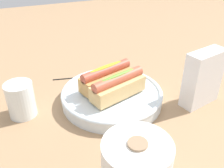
{
  "coord_description": "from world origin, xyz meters",
  "views": [
    {
      "loc": [
        0.22,
        0.52,
        0.4
      ],
      "look_at": [
        -0.0,
        -0.01,
        0.06
      ],
      "focal_mm": 40.3,
      "sensor_mm": 36.0,
      "label": 1
    }
  ],
  "objects_px": {
    "hotdog_front": "(106,77)",
    "chopstick_near": "(88,76)",
    "water_glass": "(21,102)",
    "napkin_box": "(203,78)",
    "serving_bowl": "(112,96)",
    "hotdog_back": "(118,86)"
  },
  "relations": [
    {
      "from": "water_glass",
      "to": "napkin_box",
      "type": "bearing_deg",
      "value": 164.23
    },
    {
      "from": "water_glass",
      "to": "chopstick_near",
      "type": "distance_m",
      "value": 0.25
    },
    {
      "from": "serving_bowl",
      "to": "water_glass",
      "type": "height_order",
      "value": "water_glass"
    },
    {
      "from": "hotdog_front",
      "to": "water_glass",
      "type": "height_order",
      "value": "hotdog_front"
    },
    {
      "from": "serving_bowl",
      "to": "hotdog_front",
      "type": "distance_m",
      "value": 0.05
    },
    {
      "from": "hotdog_front",
      "to": "napkin_box",
      "type": "distance_m",
      "value": 0.25
    },
    {
      "from": "water_glass",
      "to": "chopstick_near",
      "type": "bearing_deg",
      "value": -149.6
    },
    {
      "from": "hotdog_front",
      "to": "chopstick_near",
      "type": "distance_m",
      "value": 0.14
    },
    {
      "from": "hotdog_front",
      "to": "chopstick_near",
      "type": "bearing_deg",
      "value": -83.73
    },
    {
      "from": "water_glass",
      "to": "napkin_box",
      "type": "xyz_separation_m",
      "value": [
        -0.45,
        0.13,
        0.04
      ]
    },
    {
      "from": "serving_bowl",
      "to": "napkin_box",
      "type": "xyz_separation_m",
      "value": [
        -0.22,
        0.09,
        0.06
      ]
    },
    {
      "from": "water_glass",
      "to": "chopstick_near",
      "type": "xyz_separation_m",
      "value": [
        -0.21,
        -0.12,
        -0.04
      ]
    },
    {
      "from": "hotdog_back",
      "to": "napkin_box",
      "type": "distance_m",
      "value": 0.22
    },
    {
      "from": "serving_bowl",
      "to": "hotdog_back",
      "type": "xyz_separation_m",
      "value": [
        -0.01,
        0.03,
        0.04
      ]
    },
    {
      "from": "hotdog_back",
      "to": "chopstick_near",
      "type": "height_order",
      "value": "hotdog_back"
    },
    {
      "from": "hotdog_front",
      "to": "hotdog_back",
      "type": "height_order",
      "value": "same"
    },
    {
      "from": "water_glass",
      "to": "hotdog_back",
      "type": "bearing_deg",
      "value": 165.61
    },
    {
      "from": "serving_bowl",
      "to": "napkin_box",
      "type": "relative_size",
      "value": 1.83
    },
    {
      "from": "hotdog_back",
      "to": "chopstick_near",
      "type": "distance_m",
      "value": 0.2
    },
    {
      "from": "hotdog_front",
      "to": "water_glass",
      "type": "xyz_separation_m",
      "value": [
        0.22,
        -0.01,
        -0.02
      ]
    },
    {
      "from": "hotdog_front",
      "to": "napkin_box",
      "type": "relative_size",
      "value": 1.05
    },
    {
      "from": "hotdog_front",
      "to": "chopstick_near",
      "type": "xyz_separation_m",
      "value": [
        0.01,
        -0.13,
        -0.06
      ]
    }
  ]
}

